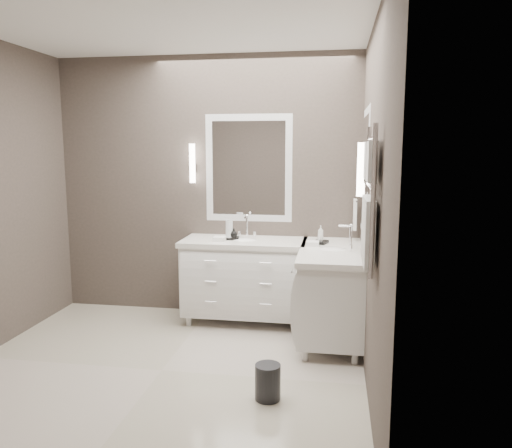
% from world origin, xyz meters
% --- Properties ---
extents(floor, '(3.20, 3.00, 0.01)m').
position_xyz_m(floor, '(0.00, 0.00, -0.01)').
color(floor, beige).
rests_on(floor, ground).
extents(ceiling, '(3.20, 3.00, 0.01)m').
position_xyz_m(ceiling, '(0.00, 0.00, 2.71)').
color(ceiling, white).
rests_on(ceiling, wall_back).
extents(wall_back, '(3.20, 0.01, 2.70)m').
position_xyz_m(wall_back, '(0.00, 1.50, 1.35)').
color(wall_back, '#453C37').
rests_on(wall_back, floor).
extents(wall_front, '(3.20, 0.01, 2.70)m').
position_xyz_m(wall_front, '(0.00, -1.50, 1.35)').
color(wall_front, '#453C37').
rests_on(wall_front, floor).
extents(wall_right, '(0.01, 3.00, 2.70)m').
position_xyz_m(wall_right, '(1.60, 0.00, 1.35)').
color(wall_right, '#453C37').
rests_on(wall_right, floor).
extents(vanity_back, '(1.24, 0.59, 0.97)m').
position_xyz_m(vanity_back, '(0.45, 1.23, 0.49)').
color(vanity_back, white).
rests_on(vanity_back, floor).
extents(vanity_right, '(0.59, 1.24, 0.97)m').
position_xyz_m(vanity_right, '(1.33, 0.90, 0.49)').
color(vanity_right, white).
rests_on(vanity_right, floor).
extents(mirror_back, '(0.90, 0.02, 1.10)m').
position_xyz_m(mirror_back, '(0.45, 1.49, 1.55)').
color(mirror_back, white).
rests_on(mirror_back, wall_back).
extents(mirror_right, '(0.02, 0.90, 1.10)m').
position_xyz_m(mirror_right, '(1.59, 0.80, 1.55)').
color(mirror_right, white).
rests_on(mirror_right, wall_right).
extents(sconce_back, '(0.06, 0.06, 0.40)m').
position_xyz_m(sconce_back, '(-0.13, 1.43, 1.59)').
color(sconce_back, white).
rests_on(sconce_back, wall_back).
extents(sconce_right, '(0.06, 0.06, 0.40)m').
position_xyz_m(sconce_right, '(1.53, 0.22, 1.59)').
color(sconce_right, white).
rests_on(sconce_right, wall_right).
extents(towel_bar_corner, '(0.03, 0.22, 0.30)m').
position_xyz_m(towel_bar_corner, '(1.54, 1.36, 1.12)').
color(towel_bar_corner, white).
rests_on(towel_bar_corner, wall_right).
extents(towel_ladder, '(0.06, 0.58, 0.90)m').
position_xyz_m(towel_ladder, '(1.55, -0.40, 1.39)').
color(towel_ladder, white).
rests_on(towel_ladder, wall_right).
extents(waste_bin, '(0.23, 0.23, 0.25)m').
position_xyz_m(waste_bin, '(0.90, -0.32, 0.13)').
color(waste_bin, black).
rests_on(waste_bin, floor).
extents(amenity_tray_back, '(0.17, 0.14, 0.02)m').
position_xyz_m(amenity_tray_back, '(0.32, 1.23, 0.86)').
color(amenity_tray_back, black).
rests_on(amenity_tray_back, vanity_back).
extents(amenity_tray_right, '(0.16, 0.19, 0.02)m').
position_xyz_m(amenity_tray_right, '(1.21, 1.16, 0.86)').
color(amenity_tray_right, black).
rests_on(amenity_tray_right, vanity_right).
extents(water_bottle, '(0.09, 0.09, 0.20)m').
position_xyz_m(water_bottle, '(0.30, 1.20, 0.95)').
color(water_bottle, silver).
rests_on(water_bottle, vanity_back).
extents(soap_bottle_a, '(0.07, 0.07, 0.14)m').
position_xyz_m(soap_bottle_a, '(0.29, 1.25, 0.94)').
color(soap_bottle_a, white).
rests_on(soap_bottle_a, amenity_tray_back).
extents(soap_bottle_b, '(0.08, 0.08, 0.09)m').
position_xyz_m(soap_bottle_b, '(0.35, 1.20, 0.92)').
color(soap_bottle_b, black).
rests_on(soap_bottle_b, amenity_tray_back).
extents(soap_bottle_c, '(0.06, 0.06, 0.15)m').
position_xyz_m(soap_bottle_c, '(1.21, 1.16, 0.95)').
color(soap_bottle_c, white).
rests_on(soap_bottle_c, amenity_tray_right).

